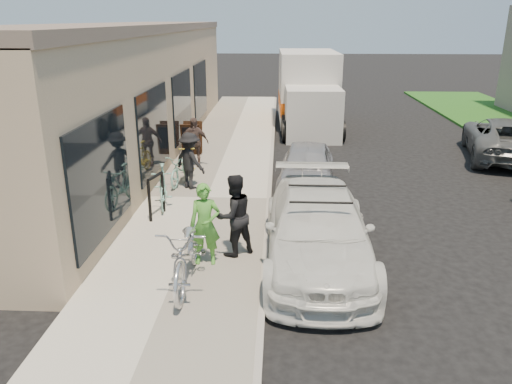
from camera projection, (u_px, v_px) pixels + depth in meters
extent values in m
plane|color=black|center=(288.00, 259.00, 9.58)|extent=(120.00, 120.00, 0.00)
cube|color=#B6B1A4|center=(207.00, 200.00, 12.48)|extent=(3.00, 34.00, 0.15)
cube|color=gray|center=(269.00, 201.00, 12.41)|extent=(0.12, 34.00, 0.13)
cube|color=tan|center=(129.00, 93.00, 16.71)|extent=(3.50, 20.00, 4.00)
cube|color=#6F5F54|center=(124.00, 28.00, 16.01)|extent=(3.60, 20.00, 0.25)
cube|color=black|center=(102.00, 177.00, 9.21)|extent=(0.06, 3.00, 2.20)
cube|color=black|center=(154.00, 131.00, 12.98)|extent=(0.06, 3.00, 2.20)
cube|color=black|center=(182.00, 106.00, 16.76)|extent=(0.06, 3.00, 2.20)
cube|color=black|center=(200.00, 90.00, 20.53)|extent=(0.06, 3.00, 2.20)
cylinder|color=black|center=(150.00, 201.00, 10.82)|extent=(0.07, 0.07, 0.94)
cylinder|color=black|center=(163.00, 192.00, 11.39)|extent=(0.07, 0.07, 0.94)
cylinder|color=black|center=(155.00, 176.00, 10.95)|extent=(0.22, 0.62, 0.07)
cube|color=black|center=(191.00, 140.00, 16.10)|extent=(0.63, 0.26, 1.03)
cube|color=black|center=(193.00, 137.00, 16.45)|extent=(0.63, 0.26, 1.03)
cube|color=black|center=(191.00, 138.00, 16.05)|extent=(0.50, 0.18, 0.74)
imported|color=silver|center=(317.00, 229.00, 9.23)|extent=(1.94, 4.73, 1.37)
cylinder|color=black|center=(321.00, 203.00, 8.51)|extent=(1.08, 0.04, 0.04)
cylinder|color=black|center=(317.00, 186.00, 9.37)|extent=(1.08, 0.04, 0.04)
imported|color=#AAAAAF|center=(307.00, 167.00, 13.32)|extent=(1.78, 3.72, 1.23)
cube|color=beige|center=(313.00, 114.00, 18.80)|extent=(2.10, 2.10, 1.94)
cube|color=black|center=(313.00, 103.00, 18.66)|extent=(1.89, 0.11, 0.92)
cube|color=beige|center=(307.00, 87.00, 21.49)|extent=(2.46, 4.35, 2.97)
cube|color=#DD520D|center=(307.00, 102.00, 21.71)|extent=(2.48, 4.38, 0.56)
cylinder|color=black|center=(286.00, 131.00, 18.52)|extent=(0.28, 0.82, 0.82)
cylinder|color=black|center=(341.00, 132.00, 18.48)|extent=(0.28, 0.82, 0.82)
cylinder|color=black|center=(285.00, 125.00, 19.58)|extent=(0.28, 0.82, 0.82)
cylinder|color=black|center=(337.00, 125.00, 19.54)|extent=(0.28, 0.82, 0.82)
cylinder|color=black|center=(282.00, 108.00, 23.26)|extent=(0.28, 0.82, 0.82)
cylinder|color=black|center=(326.00, 109.00, 23.21)|extent=(0.28, 0.82, 0.82)
imported|color=#505355|center=(504.00, 138.00, 16.33)|extent=(3.29, 5.19, 1.33)
imported|color=silver|center=(188.00, 252.00, 8.23)|extent=(0.78, 2.19, 1.14)
imported|color=#4B9B33|center=(205.00, 224.00, 8.87)|extent=(0.57, 0.40, 1.51)
imported|color=black|center=(234.00, 215.00, 9.21)|extent=(0.96, 0.93, 1.56)
imported|color=#85C6B5|center=(163.00, 186.00, 11.79)|extent=(0.73, 1.64, 0.95)
imported|color=#85C6B5|center=(181.00, 168.00, 13.41)|extent=(0.74, 1.61, 0.82)
imported|color=gold|center=(188.00, 160.00, 14.03)|extent=(0.63, 1.60, 0.93)
imported|color=black|center=(190.00, 161.00, 12.90)|extent=(1.09, 1.02, 1.48)
imported|color=brown|center=(194.00, 142.00, 14.88)|extent=(0.88, 0.39, 1.47)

